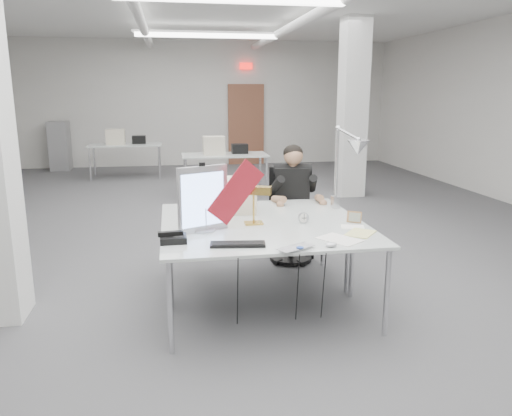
{
  "coord_description": "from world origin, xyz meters",
  "views": [
    {
      "loc": [
        -0.79,
        -6.32,
        1.9
      ],
      "look_at": [
        -0.05,
        -2.0,
        0.88
      ],
      "focal_mm": 35.0,
      "sensor_mm": 36.0,
      "label": 1
    }
  ],
  "objects": [
    {
      "name": "monitor",
      "position": [
        -0.54,
        -2.25,
        1.03
      ],
      "size": [
        0.43,
        0.22,
        0.55
      ],
      "primitive_type": "cube",
      "rotation": [
        0.0,
        0.0,
        0.42
      ],
      "color": "#B5B5BA",
      "rests_on": "desk_main"
    },
    {
      "name": "filing_cabinet",
      "position": [
        -3.5,
        6.65,
        0.6
      ],
      "size": [
        0.45,
        0.55,
        1.2
      ],
      "primitive_type": "cube",
      "color": "gray",
      "rests_on": "room_shell"
    },
    {
      "name": "desk_phone",
      "position": [
        -0.8,
        -2.53,
        0.78
      ],
      "size": [
        0.21,
        0.19,
        0.05
      ],
      "primitive_type": "cube",
      "rotation": [
        0.0,
        0.0,
        0.02
      ],
      "color": "black",
      "rests_on": "desk_main"
    },
    {
      "name": "office_chair",
      "position": [
        0.53,
        -0.99,
        0.47
      ],
      "size": [
        0.56,
        0.56,
        0.94
      ],
      "primitive_type": null,
      "rotation": [
        0.0,
        0.0,
        -0.24
      ],
      "color": "black",
      "rests_on": "room_shell"
    },
    {
      "name": "bg_desk_a",
      "position": [
        0.2,
        3.0,
        0.74
      ],
      "size": [
        1.6,
        0.8,
        0.02
      ],
      "primitive_type": "cube",
      "color": "silver",
      "rests_on": "room_shell"
    },
    {
      "name": "picture_frame_left",
      "position": [
        -0.69,
        -2.12,
        0.81
      ],
      "size": [
        0.13,
        0.05,
        0.1
      ],
      "primitive_type": "cube",
      "rotation": [
        -0.21,
        0.0,
        0.18
      ],
      "color": "#9A6E42",
      "rests_on": "desk_main"
    },
    {
      "name": "beige_monitor",
      "position": [
        -0.16,
        -1.6,
        0.92
      ],
      "size": [
        0.39,
        0.37,
        0.33
      ],
      "primitive_type": "cube",
      "rotation": [
        0.0,
        0.0,
        -0.12
      ],
      "color": "beige",
      "rests_on": "desk_second"
    },
    {
      "name": "keyboard",
      "position": [
        -0.31,
        -2.71,
        0.77
      ],
      "size": [
        0.44,
        0.19,
        0.02
      ],
      "primitive_type": "cube",
      "rotation": [
        0.0,
        0.0,
        -0.13
      ],
      "color": "black",
      "rests_on": "desk_main"
    },
    {
      "name": "paper_stack_c",
      "position": [
        0.74,
        -2.35,
        0.76
      ],
      "size": [
        0.23,
        0.19,
        0.01
      ],
      "primitive_type": "cube",
      "rotation": [
        0.0,
        0.0,
        -0.29
      ],
      "color": "white",
      "rests_on": "desk_main"
    },
    {
      "name": "laptop",
      "position": [
        0.12,
        -2.92,
        0.77
      ],
      "size": [
        0.36,
        0.32,
        0.02
      ],
      "primitive_type": "imported",
      "rotation": [
        0.0,
        0.0,
        0.51
      ],
      "color": "silver",
      "rests_on": "desk_main"
    },
    {
      "name": "picture_frame_right",
      "position": [
        0.81,
        -2.19,
        0.81
      ],
      "size": [
        0.13,
        0.1,
        0.1
      ],
      "primitive_type": "cube",
      "rotation": [
        -0.21,
        0.0,
        -0.56
      ],
      "color": "#AF7A4B",
      "rests_on": "desk_main"
    },
    {
      "name": "desk_second",
      "position": [
        0.0,
        -1.6,
        0.74
      ],
      "size": [
        1.8,
        0.9,
        0.02
      ],
      "primitive_type": "cube",
      "color": "silver",
      "rests_on": "room_shell"
    },
    {
      "name": "paper_stack_b",
      "position": [
        0.73,
        -2.55,
        0.76
      ],
      "size": [
        0.32,
        0.33,
        0.01
      ],
      "primitive_type": "cube",
      "rotation": [
        0.0,
        0.0,
        -0.7
      ],
      "color": "#E5E188",
      "rests_on": "desk_main"
    },
    {
      "name": "desk_main",
      "position": [
        0.0,
        -2.5,
        0.74
      ],
      "size": [
        1.8,
        0.9,
        0.02
      ],
      "primitive_type": "cube",
      "color": "silver",
      "rests_on": "room_shell"
    },
    {
      "name": "mouse",
      "position": [
        0.38,
        -2.86,
        0.77
      ],
      "size": [
        0.11,
        0.09,
        0.04
      ],
      "primitive_type": "ellipsoid",
      "rotation": [
        0.0,
        0.0,
        0.35
      ],
      "color": "silver",
      "rests_on": "desk_main"
    },
    {
      "name": "room_shell",
      "position": [
        0.04,
        0.13,
        1.69
      ],
      "size": [
        10.04,
        14.04,
        3.24
      ],
      "color": "#48474A",
      "rests_on": "ground"
    },
    {
      "name": "seated_person",
      "position": [
        0.53,
        -1.04,
        0.9
      ],
      "size": [
        0.6,
        0.69,
        0.89
      ],
      "primitive_type": null,
      "rotation": [
        0.0,
        0.0,
        -0.24
      ],
      "color": "black",
      "rests_on": "office_chair"
    },
    {
      "name": "architect_lamp",
      "position": [
        0.83,
        -1.86,
        1.18
      ],
      "size": [
        0.47,
        0.7,
        0.85
      ],
      "primitive_type": null,
      "rotation": [
        0.0,
        0.0,
        0.4
      ],
      "color": "silver",
      "rests_on": "desk_second"
    },
    {
      "name": "bankers_lamp",
      "position": [
        -0.09,
        -2.1,
        0.93
      ],
      "size": [
        0.34,
        0.22,
        0.36
      ],
      "primitive_type": null,
      "rotation": [
        0.0,
        0.0,
        -0.34
      ],
      "color": "gold",
      "rests_on": "desk_main"
    },
    {
      "name": "pennant",
      "position": [
        -0.27,
        -2.29,
        1.09
      ],
      "size": [
        0.5,
        0.13,
        0.55
      ],
      "primitive_type": "cube",
      "rotation": [
        0.0,
        -0.87,
        0.23
      ],
      "color": "maroon",
      "rests_on": "monitor"
    },
    {
      "name": "paper_stack_a",
      "position": [
        0.5,
        -2.69,
        0.76
      ],
      "size": [
        0.37,
        0.4,
        0.01
      ],
      "primitive_type": "cube",
      "rotation": [
        0.0,
        0.0,
        0.59
      ],
      "color": "white",
      "rests_on": "desk_main"
    },
    {
      "name": "bg_desk_b",
      "position": [
        -1.8,
        5.2,
        0.74
      ],
      "size": [
        1.6,
        0.8,
        0.02
      ],
      "primitive_type": "cube",
      "color": "silver",
      "rests_on": "room_shell"
    },
    {
      "name": "desk_clock",
      "position": [
        0.36,
        -2.14,
        0.81
      ],
      "size": [
        0.1,
        0.05,
        0.1
      ],
      "primitive_type": "cylinder",
      "rotation": [
        1.57,
        0.0,
        -0.16
      ],
      "color": "#A3A2A7",
      "rests_on": "desk_main"
    }
  ]
}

